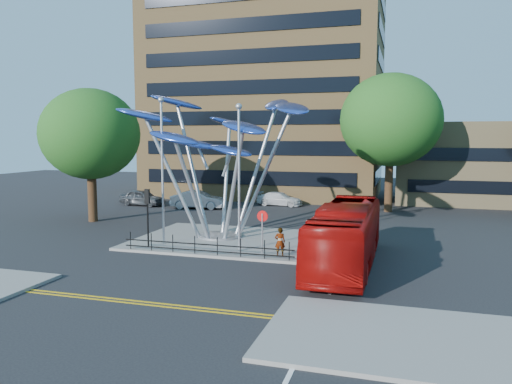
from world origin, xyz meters
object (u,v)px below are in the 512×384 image
(parked_car_left, at_px, (142,198))
(red_bus, at_px, (346,235))
(traffic_light_island, at_px, (147,205))
(no_entry_sign_island, at_px, (262,225))
(leaf_sculpture, at_px, (219,133))
(street_lamp_right, at_px, (239,164))
(street_lamp_left, at_px, (162,158))
(parked_car_mid, at_px, (198,200))
(tree_right, at_px, (391,120))
(tree_left, at_px, (90,134))
(pedestrian, at_px, (280,242))
(parked_car_right, at_px, (279,199))

(parked_car_left, bearing_deg, red_bus, -122.71)
(traffic_light_island, bearing_deg, no_entry_sign_island, 0.13)
(no_entry_sign_island, bearing_deg, red_bus, -6.46)
(leaf_sculpture, relative_size, street_lamp_right, 1.53)
(street_lamp_left, bearing_deg, parked_car_mid, 105.97)
(parked_car_left, bearing_deg, street_lamp_right, -130.51)
(red_bus, distance_m, parked_car_mid, 22.92)
(tree_right, height_order, traffic_light_island, tree_right)
(no_entry_sign_island, bearing_deg, parked_car_mid, 123.69)
(no_entry_sign_island, xyz_separation_m, parked_car_mid, (-10.90, 16.34, -1.00))
(leaf_sculpture, relative_size, no_entry_sign_island, 5.19)
(tree_right, bearing_deg, street_lamp_left, -124.05)
(tree_right, bearing_deg, no_entry_sign_island, -107.12)
(tree_left, height_order, parked_car_left, tree_left)
(tree_left, relative_size, red_bus, 0.89)
(traffic_light_island, bearing_deg, leaf_sculpture, 54.96)
(tree_left, distance_m, leaf_sculpture, 12.38)
(parked_car_mid, bearing_deg, pedestrian, -151.19)
(parked_car_mid, bearing_deg, street_lamp_right, -156.57)
(leaf_sculpture, height_order, pedestrian, leaf_sculpture)
(street_lamp_left, bearing_deg, tree_left, 145.62)
(tree_right, relative_size, red_bus, 1.05)
(no_entry_sign_island, distance_m, red_bus, 4.63)
(no_entry_sign_island, height_order, parked_car_mid, no_entry_sign_island)
(tree_left, height_order, leaf_sculpture, tree_left)
(no_entry_sign_island, height_order, red_bus, red_bus)
(street_lamp_left, bearing_deg, parked_car_left, 123.45)
(pedestrian, xyz_separation_m, parked_car_right, (-5.18, 20.50, -0.29))
(street_lamp_right, bearing_deg, street_lamp_left, 174.29)
(tree_left, distance_m, street_lamp_right, 16.19)
(leaf_sculpture, bearing_deg, tree_right, 56.69)
(street_lamp_right, height_order, no_entry_sign_island, street_lamp_right)
(leaf_sculpture, distance_m, no_entry_sign_island, 7.71)
(tree_right, xyz_separation_m, tree_left, (-22.00, -12.00, -1.24))
(no_entry_sign_island, bearing_deg, tree_left, 154.93)
(street_lamp_left, relative_size, red_bus, 0.76)
(street_lamp_left, height_order, traffic_light_island, street_lamp_left)
(parked_car_left, relative_size, parked_car_mid, 0.91)
(pedestrian, height_order, parked_car_right, pedestrian)
(leaf_sculpture, height_order, street_lamp_left, leaf_sculpture)
(street_lamp_left, height_order, parked_car_mid, street_lamp_left)
(pedestrian, xyz_separation_m, parked_car_left, (-17.88, 16.71, -0.17))
(pedestrian, bearing_deg, traffic_light_island, -16.60)
(red_bus, bearing_deg, no_entry_sign_island, 173.65)
(tree_right, relative_size, tree_left, 1.17)
(parked_car_mid, relative_size, parked_car_right, 1.12)
(parked_car_right, bearing_deg, traffic_light_island, 176.01)
(tree_left, bearing_deg, red_bus, -21.23)
(parked_car_left, bearing_deg, traffic_light_island, -143.41)
(no_entry_sign_island, distance_m, parked_car_mid, 19.67)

